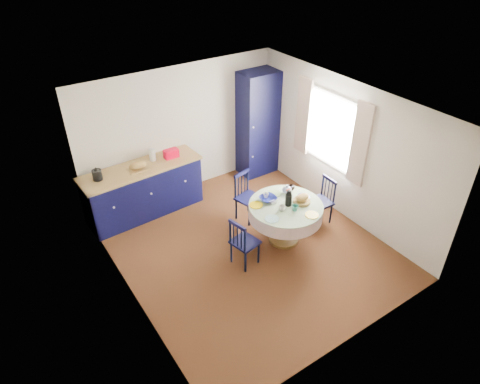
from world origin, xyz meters
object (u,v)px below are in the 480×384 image
at_px(pantry_cabinet, 257,124).
at_px(dining_table, 286,211).
at_px(mug_b, 295,208).
at_px(cobalt_bowl, 268,199).
at_px(mug_d, 266,195).
at_px(chair_right, 322,200).
at_px(chair_left, 243,242).
at_px(mug_a, 282,208).
at_px(kitchen_counter, 144,190).
at_px(mug_c, 291,188).
at_px(chair_far, 247,196).

distance_m(pantry_cabinet, dining_table, 2.44).
bearing_deg(mug_b, cobalt_bowl, 111.28).
xyz_separation_m(mug_d, cobalt_bowl, (-0.02, -0.08, -0.01)).
xyz_separation_m(chair_right, mug_d, (-1.04, 0.28, 0.34)).
distance_m(chair_left, mug_a, 0.83).
height_order(pantry_cabinet, chair_right, pantry_cabinet).
bearing_deg(kitchen_counter, pantry_cabinet, -0.67).
bearing_deg(dining_table, mug_b, -87.15).
xyz_separation_m(kitchen_counter, chair_right, (2.51, -2.00, -0.06)).
bearing_deg(mug_c, pantry_cabinet, 71.29).
bearing_deg(pantry_cabinet, mug_d, -121.63).
bearing_deg(mug_d, dining_table, -66.92).
xyz_separation_m(pantry_cabinet, mug_b, (-0.98, -2.38, -0.30)).
bearing_deg(kitchen_counter, mug_a, -58.61).
distance_m(pantry_cabinet, mug_c, 2.01).
bearing_deg(mug_a, pantry_cabinet, 63.24).
height_order(dining_table, mug_b, dining_table).
xyz_separation_m(kitchen_counter, mug_c, (1.97, -1.78, 0.28)).
distance_m(chair_far, mug_a, 1.02).
relative_size(chair_left, mug_c, 7.88).
bearing_deg(chair_left, cobalt_bowl, -74.84).
relative_size(mug_c, cobalt_bowl, 0.40).
relative_size(chair_left, cobalt_bowl, 3.17).
bearing_deg(mug_a, mug_b, -36.62).
height_order(mug_a, cobalt_bowl, mug_a).
height_order(pantry_cabinet, mug_b, pantry_cabinet).
height_order(dining_table, chair_right, dining_table).
height_order(pantry_cabinet, mug_a, pantry_cabinet).
xyz_separation_m(dining_table, mug_a, (-0.15, -0.08, 0.16)).
bearing_deg(chair_right, kitchen_counter, -126.33).
bearing_deg(mug_d, chair_left, -149.50).
distance_m(dining_table, mug_a, 0.24).
relative_size(pantry_cabinet, chair_right, 2.53).
bearing_deg(dining_table, mug_c, 40.24).
bearing_deg(chair_left, chair_far, -48.47).
distance_m(dining_table, chair_left, 0.93).
xyz_separation_m(kitchen_counter, mug_d, (1.47, -1.72, 0.28)).
xyz_separation_m(pantry_cabinet, dining_table, (-0.99, -2.18, -0.47)).
bearing_deg(mug_a, cobalt_bowl, 93.45).
bearing_deg(chair_left, mug_a, -100.03).
bearing_deg(mug_c, mug_a, -143.11).
relative_size(chair_right, mug_b, 7.91).
height_order(chair_left, mug_b, chair_left).
relative_size(mug_d, cobalt_bowl, 0.33).
relative_size(pantry_cabinet, mug_c, 19.75).
xyz_separation_m(dining_table, mug_c, (0.35, 0.30, 0.16)).
relative_size(chair_right, cobalt_bowl, 3.14).
bearing_deg(chair_far, pantry_cabinet, 34.52).
relative_size(mug_b, mug_c, 0.99).
distance_m(kitchen_counter, mug_d, 2.28).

